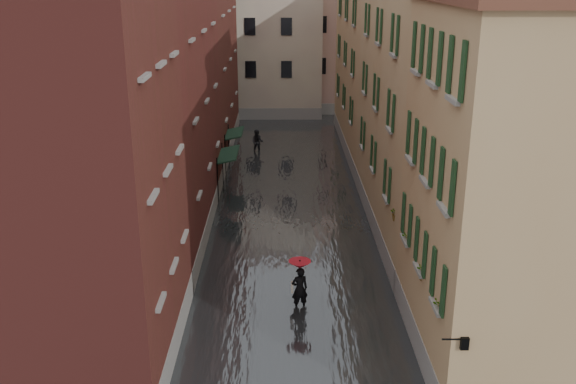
{
  "coord_description": "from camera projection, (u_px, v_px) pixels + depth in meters",
  "views": [
    {
      "loc": [
        -0.49,
        -20.69,
        12.32
      ],
      "look_at": [
        -0.18,
        6.28,
        3.0
      ],
      "focal_mm": 40.0,
      "sensor_mm": 36.0,
      "label": 1
    }
  ],
  "objects": [
    {
      "name": "awning_far",
      "position": [
        234.0,
        134.0,
        40.81
      ],
      "size": [
        1.09,
        2.86,
        2.8
      ],
      "color": "#163121",
      "rests_on": "ground"
    },
    {
      "name": "building_end_cream",
      "position": [
        252.0,
        40.0,
        57.35
      ],
      "size": [
        12.0,
        9.0,
        13.0
      ],
      "primitive_type": "cube",
      "color": "beige",
      "rests_on": "ground"
    },
    {
      "name": "floodwater",
      "position": [
        290.0,
        202.0,
        35.84
      ],
      "size": [
        10.0,
        60.0,
        0.2
      ],
      "primitive_type": "cube",
      "color": "#3E4144",
      "rests_on": "ground"
    },
    {
      "name": "awning_near",
      "position": [
        228.0,
        156.0,
        36.11
      ],
      "size": [
        1.09,
        3.23,
        2.8
      ],
      "color": "#163121",
      "rests_on": "ground"
    },
    {
      "name": "building_left_far",
      "position": [
        186.0,
        53.0,
        43.91
      ],
      "size": [
        6.0,
        16.0,
        14.0
      ],
      "primitive_type": "cube",
      "color": "maroon",
      "rests_on": "ground"
    },
    {
      "name": "pedestrian_far",
      "position": [
        257.0,
        142.0,
        45.2
      ],
      "size": [
        0.97,
        0.82,
        1.78
      ],
      "primitive_type": "imported",
      "rotation": [
        0.0,
        0.0,
        -0.18
      ],
      "color": "black",
      "rests_on": "ground"
    },
    {
      "name": "ground",
      "position": [
        295.0,
        325.0,
        23.59
      ],
      "size": [
        120.0,
        120.0,
        0.0
      ],
      "primitive_type": "plane",
      "color": "#4F4F51",
      "rests_on": "ground"
    },
    {
      "name": "building_right_near",
      "position": [
        522.0,
        195.0,
        19.9
      ],
      "size": [
        6.0,
        8.0,
        11.5
      ],
      "primitive_type": "cube",
      "color": "tan",
      "rests_on": "ground"
    },
    {
      "name": "pedestrian_main",
      "position": [
        300.0,
        282.0,
        24.23
      ],
      "size": [
        0.87,
        0.87,
        2.06
      ],
      "color": "black",
      "rests_on": "ground"
    },
    {
      "name": "building_right_far",
      "position": [
        388.0,
        71.0,
        44.47
      ],
      "size": [
        6.0,
        16.0,
        11.5
      ],
      "primitive_type": "cube",
      "color": "tan",
      "rests_on": "ground"
    },
    {
      "name": "building_left_mid",
      "position": [
        142.0,
        108.0,
        29.98
      ],
      "size": [
        6.0,
        14.0,
        12.5
      ],
      "primitive_type": "cube",
      "color": "#561D1B",
      "rests_on": "ground"
    },
    {
      "name": "wall_lantern",
      "position": [
        463.0,
        342.0,
        16.98
      ],
      "size": [
        0.71,
        0.22,
        0.35
      ],
      "color": "black",
      "rests_on": "ground"
    },
    {
      "name": "building_right_mid",
      "position": [
        440.0,
        102.0,
        30.05
      ],
      "size": [
        6.0,
        14.0,
        13.0
      ],
      "primitive_type": "cube",
      "color": "tan",
      "rests_on": "ground"
    },
    {
      "name": "building_left_near",
      "position": [
        67.0,
        173.0,
        19.5
      ],
      "size": [
        6.0,
        8.0,
        13.0
      ],
      "primitive_type": "cube",
      "color": "maroon",
      "rests_on": "ground"
    },
    {
      "name": "window_planters",
      "position": [
        417.0,
        245.0,
        21.76
      ],
      "size": [
        0.59,
        8.28,
        0.84
      ],
      "color": "brown",
      "rests_on": "ground"
    },
    {
      "name": "building_end_pink",
      "position": [
        350.0,
        43.0,
        59.5
      ],
      "size": [
        10.0,
        9.0,
        12.0
      ],
      "primitive_type": "cube",
      "color": "tan",
      "rests_on": "ground"
    }
  ]
}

